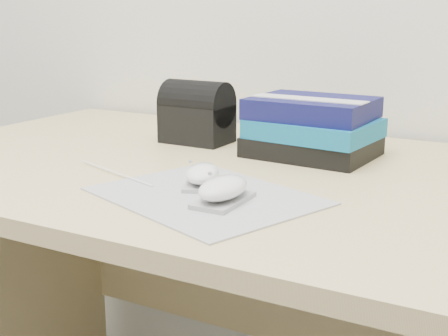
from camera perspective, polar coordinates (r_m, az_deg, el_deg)
The scene contains 7 objects.
desk at distance 1.21m, azimuth 7.39°, elevation -10.78°, with size 1.60×0.80×0.73m.
mousepad at distance 0.94m, azimuth -1.70°, elevation -2.57°, with size 0.32×0.25×0.00m, color gray.
mouse_rear at distance 0.99m, azimuth -2.00°, elevation -0.65°, with size 0.08×0.11×0.04m.
mouse_front at distance 0.90m, azimuth -0.08°, elevation -2.03°, with size 0.06×0.11×0.04m.
usb_cable at distance 1.08m, azimuth -9.93°, elevation -0.42°, with size 0.00×0.00×0.22m, color white.
book_stack at distance 1.21m, azimuth 8.11°, elevation 3.68°, with size 0.25×0.20×0.11m.
pouch at distance 1.32m, azimuth -2.50°, elevation 5.09°, with size 0.14×0.10×0.13m.
Camera 1 is at (0.39, 0.62, 1.01)m, focal length 50.00 mm.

